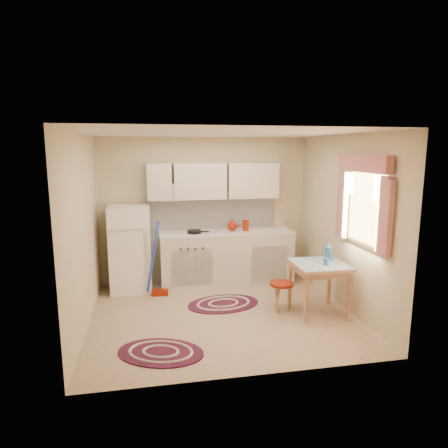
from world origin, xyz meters
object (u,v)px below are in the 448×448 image
(base_cabinets, at_px, (227,259))
(stool, at_px, (281,297))
(fridge, at_px, (130,249))
(table, at_px, (319,288))

(base_cabinets, distance_m, stool, 1.46)
(fridge, distance_m, stool, 2.55)
(fridge, bearing_deg, base_cabinets, 1.79)
(fridge, relative_size, base_cabinets, 0.62)
(stool, bearing_deg, fridge, 148.94)
(fridge, distance_m, table, 3.02)
(table, height_order, stool, table)
(base_cabinets, xyz_separation_m, table, (1.03, -1.50, -0.08))
(fridge, relative_size, table, 1.94)
(base_cabinets, xyz_separation_m, stool, (0.54, -1.34, -0.23))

